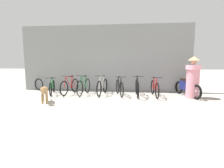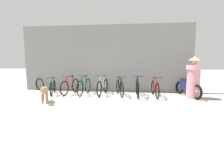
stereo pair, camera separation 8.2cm
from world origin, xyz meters
TOP-DOWN VIEW (x-y plane):
  - ground_plane at (0.00, 0.00)m, footprint 60.00×60.00m
  - shop_wall_back at (0.00, 3.39)m, footprint 8.76×0.20m
  - bicycle_0 at (-2.37, 2.25)m, footprint 0.63×1.65m
  - bicycle_1 at (-1.53, 2.35)m, footprint 0.46×1.69m
  - bicycle_2 at (-0.82, 2.27)m, footprint 0.46×1.69m
  - bicycle_3 at (0.04, 2.37)m, footprint 0.46×1.77m
  - bicycle_4 at (0.86, 2.22)m, footprint 0.55×1.61m
  - bicycle_5 at (1.66, 2.17)m, footprint 0.46×1.77m
  - bicycle_6 at (2.43, 2.17)m, footprint 0.46×1.69m
  - motorcycle at (3.87, 2.35)m, footprint 0.69×1.92m
  - stray_dog at (-1.84, 0.47)m, footprint 0.60×1.15m
  - person_in_robes at (3.98, 2.03)m, footprint 0.68×0.68m
  - spare_tire_left at (-3.54, 3.15)m, footprint 0.62×0.29m

SIDE VIEW (x-z plane):
  - ground_plane at x=0.00m, z-range 0.00..0.00m
  - spare_tire_left at x=-3.54m, z-range 0.00..0.65m
  - bicycle_0 at x=-2.37m, z-range -0.07..0.74m
  - bicycle_6 at x=2.43m, z-range -0.08..0.80m
  - bicycle_1 at x=-1.53m, z-range -0.08..0.81m
  - bicycle_4 at x=0.86m, z-range -0.08..0.81m
  - bicycle_3 at x=0.04m, z-range -0.09..0.83m
  - bicycle_5 at x=1.66m, z-range -0.09..0.85m
  - bicycle_2 at x=-0.82m, z-range -0.08..0.84m
  - motorcycle at x=3.87m, z-range -0.11..0.98m
  - stray_dog at x=-1.84m, z-range 0.13..0.79m
  - person_in_robes at x=3.98m, z-range 0.00..1.76m
  - shop_wall_back at x=0.00m, z-range 0.00..3.39m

